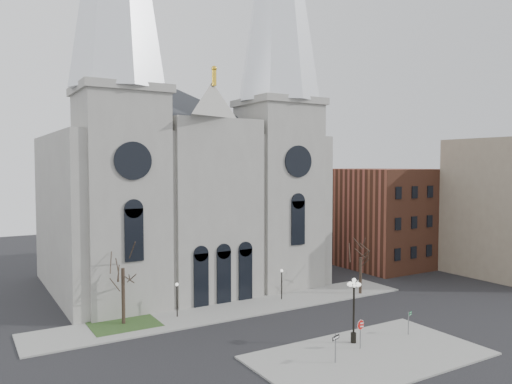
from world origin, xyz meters
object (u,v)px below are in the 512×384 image
globe_lamp (354,302)px  one_way_sign (335,343)px  street_name_sign (409,321)px  stop_sign (360,328)px

globe_lamp → one_way_sign: 5.03m
globe_lamp → street_name_sign: globe_lamp is taller
stop_sign → one_way_sign: bearing=-148.5°
stop_sign → globe_lamp: globe_lamp is taller
street_name_sign → one_way_sign: bearing=167.7°
stop_sign → one_way_sign: (-3.52, -1.18, -0.23)m
one_way_sign → street_name_sign: bearing=-10.6°
one_way_sign → stop_sign: bearing=-1.5°
globe_lamp → stop_sign: bearing=-108.9°
stop_sign → globe_lamp: (0.44, 1.27, 1.67)m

